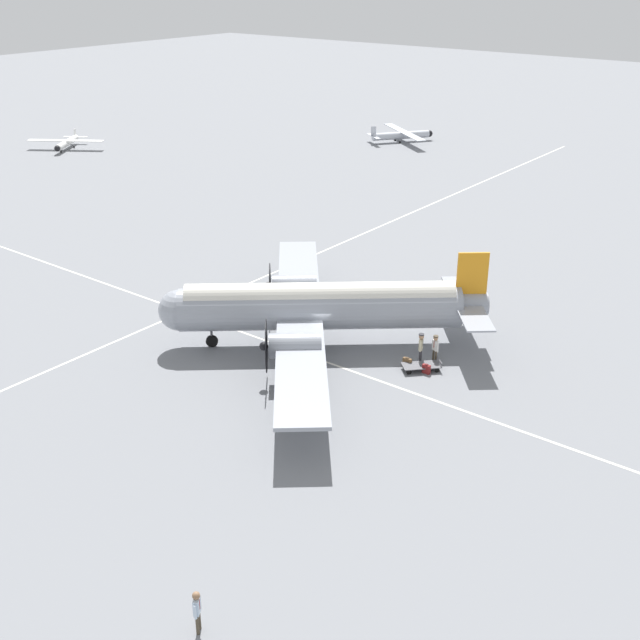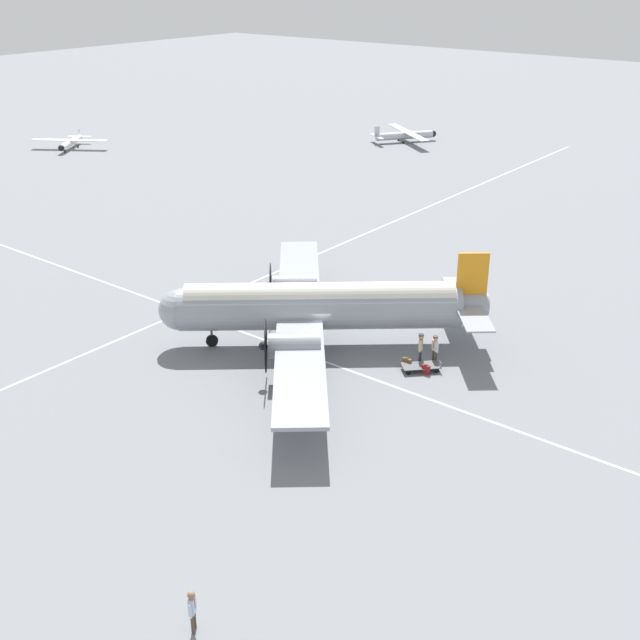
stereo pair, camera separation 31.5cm
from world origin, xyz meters
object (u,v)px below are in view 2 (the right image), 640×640
at_px(baggage_cart, 421,366).
at_px(light_aircraft_distant, 70,142).
at_px(airliner_main, 313,306).
at_px(suitcase_near_door, 407,363).
at_px(suitcase_upright_spare, 426,369).
at_px(passenger_boarding, 421,345).
at_px(ramp_agent, 435,346).
at_px(light_aircraft_taxiing, 406,135).
at_px(crew_foreground, 192,607).

bearing_deg(baggage_cart, light_aircraft_distant, -66.04).
bearing_deg(baggage_cart, airliner_main, -36.18).
height_order(baggage_cart, light_aircraft_distant, light_aircraft_distant).
xyz_separation_m(airliner_main, suitcase_near_door, (5.72, 1.05, -2.19)).
relative_size(suitcase_upright_spare, baggage_cart, 0.25).
distance_m(airliner_main, passenger_boarding, 6.48).
bearing_deg(passenger_boarding, suitcase_upright_spare, 24.64).
xyz_separation_m(airliner_main, ramp_agent, (6.68, 2.34, -1.40)).
relative_size(suitcase_near_door, light_aircraft_distant, 0.07).
bearing_deg(light_aircraft_taxiing, airliner_main, -117.29).
height_order(suitcase_near_door, suitcase_upright_spare, suitcase_near_door).
relative_size(crew_foreground, baggage_cart, 0.78).
bearing_deg(ramp_agent, light_aircraft_distant, 6.06).
xyz_separation_m(airliner_main, passenger_boarding, (6.07, 1.82, -1.32)).
relative_size(crew_foreground, light_aircraft_distant, 0.21).
height_order(passenger_boarding, baggage_cart, passenger_boarding).
xyz_separation_m(suitcase_upright_spare, baggage_cart, (-0.39, 0.16, 0.02)).
xyz_separation_m(passenger_boarding, baggage_cart, (0.48, -0.64, -0.85)).
bearing_deg(passenger_boarding, light_aircraft_distant, -132.08).
distance_m(ramp_agent, light_aircraft_distant, 64.94).
bearing_deg(airliner_main, light_aircraft_distant, -62.57).
xyz_separation_m(crew_foreground, light_aircraft_taxiing, (-36.38, 69.99, -0.18)).
bearing_deg(suitcase_near_door, ramp_agent, 53.36).
bearing_deg(light_aircraft_taxiing, suitcase_upright_spare, -110.90).
relative_size(passenger_boarding, suitcase_near_door, 3.26).
bearing_deg(crew_foreground, baggage_cart, 158.03).
xyz_separation_m(suitcase_upright_spare, light_aircraft_distant, (-61.78, 22.14, 0.51)).
height_order(ramp_agent, light_aircraft_taxiing, light_aircraft_taxiing).
relative_size(airliner_main, crew_foreground, 12.30).
xyz_separation_m(ramp_agent, light_aircraft_taxiing, (-32.72, 48.33, -0.20)).
distance_m(passenger_boarding, ramp_agent, 0.80).
height_order(airliner_main, ramp_agent, airliner_main).
bearing_deg(baggage_cart, light_aircraft_taxiing, -102.97).
height_order(ramp_agent, baggage_cart, ramp_agent).
bearing_deg(ramp_agent, light_aircraft_taxiing, -31.14).
height_order(crew_foreground, light_aircraft_distant, light_aircraft_distant).
distance_m(ramp_agent, baggage_cart, 1.40).
bearing_deg(suitcase_upright_spare, suitcase_near_door, 178.42).
xyz_separation_m(crew_foreground, ramp_agent, (-3.66, 21.65, 0.02)).
bearing_deg(light_aircraft_distant, airliner_main, 33.29).
height_order(baggage_cart, light_aircraft_taxiing, light_aircraft_taxiing).
bearing_deg(light_aircraft_distant, baggage_cart, 36.49).
bearing_deg(suitcase_near_door, crew_foreground, -77.22).
relative_size(crew_foreground, suitcase_near_door, 3.04).
height_order(passenger_boarding, light_aircraft_taxiing, light_aircraft_taxiing).
xyz_separation_m(ramp_agent, baggage_cart, (-0.12, -1.16, -0.77)).
height_order(ramp_agent, suitcase_upright_spare, ramp_agent).
distance_m(passenger_boarding, suitcase_near_door, 1.21).
bearing_deg(ramp_agent, suitcase_near_door, 78.12).
bearing_deg(passenger_boarding, crew_foreground, -11.36).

